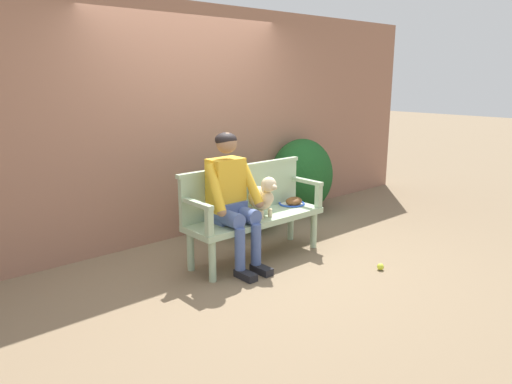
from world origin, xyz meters
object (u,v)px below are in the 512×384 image
tennis_racket (291,203)px  baseball_glove (294,201)px  garden_bench (256,222)px  tennis_ball (380,267)px  dog_on_bench (262,196)px  person_seated (231,195)px

tennis_racket → baseball_glove: baseball_glove is taller
baseball_glove → garden_bench: bearing=164.7°
tennis_racket → tennis_ball: 1.22m
garden_bench → dog_on_bench: 0.28m
baseball_glove → tennis_ball: baseball_glove is taller
tennis_racket → person_seated: bearing=-173.5°
tennis_racket → garden_bench: bearing=-170.9°
dog_on_bench → baseball_glove: 0.58m
baseball_glove → tennis_ball: (0.11, -1.08, -0.47)m
person_seated → baseball_glove: bearing=2.8°
garden_bench → dog_on_bench: size_ratio=3.58×
garden_bench → tennis_racket: (0.61, 0.10, 0.07)m
garden_bench → baseball_glove: bearing=3.4°
person_seated → dog_on_bench: size_ratio=3.08×
person_seated → dog_on_bench: bearing=-7.5°
baseball_glove → tennis_ball: size_ratio=3.33×
tennis_racket → baseball_glove: 0.08m
tennis_ball → tennis_racket: bearing=94.3°
dog_on_bench → tennis_ball: 1.35m
garden_bench → person_seated: 0.47m
tennis_racket → tennis_ball: bearing=-85.7°
garden_bench → baseball_glove: baseball_glove is taller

